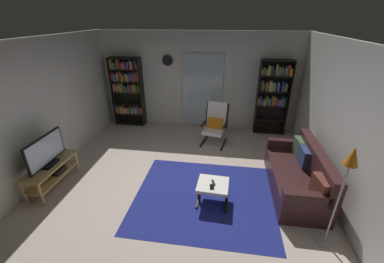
{
  "coord_description": "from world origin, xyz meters",
  "views": [
    {
      "loc": [
        0.77,
        -3.65,
        2.94
      ],
      "look_at": [
        0.14,
        0.72,
        0.81
      ],
      "focal_mm": 22.63,
      "sensor_mm": 36.0,
      "label": 1
    }
  ],
  "objects": [
    {
      "name": "ground_plane",
      "position": [
        0.0,
        0.0,
        0.0
      ],
      "size": [
        7.02,
        7.02,
        0.0
      ],
      "primitive_type": "plane",
      "color": "#BCA99E"
    },
    {
      "name": "bookshelf_near_tv",
      "position": [
        -2.0,
        2.7,
        1.07
      ],
      "size": [
        0.87,
        0.3,
        1.93
      ],
      "color": "black",
      "rests_on": "ground"
    },
    {
      "name": "wall_back",
      "position": [
        0.0,
        2.9,
        1.3
      ],
      "size": [
        5.6,
        0.06,
        2.6
      ],
      "primitive_type": "cube",
      "color": "silver",
      "rests_on": "ground"
    },
    {
      "name": "wall_right",
      "position": [
        2.7,
        0.0,
        1.3
      ],
      "size": [
        0.06,
        6.0,
        2.6
      ],
      "primitive_type": "cube",
      "color": "silver",
      "rests_on": "ground"
    },
    {
      "name": "bookshelf_near_sofa",
      "position": [
        1.98,
        2.69,
        1.14
      ],
      "size": [
        0.81,
        0.3,
        1.96
      ],
      "color": "black",
      "rests_on": "ground"
    },
    {
      "name": "leather_sofa",
      "position": [
        2.17,
        0.19,
        0.32
      ],
      "size": [
        0.8,
        1.84,
        0.85
      ],
      "color": "#361B1C",
      "rests_on": "ground"
    },
    {
      "name": "area_rug",
      "position": [
        0.5,
        -0.26,
        0.0
      ],
      "size": [
        2.44,
        2.12,
        0.01
      ],
      "primitive_type": "cube",
      "color": "navy",
      "rests_on": "ground"
    },
    {
      "name": "tv_remote",
      "position": [
        0.65,
        -0.34,
        0.39
      ],
      "size": [
        0.08,
        0.15,
        0.02
      ],
      "primitive_type": "cube",
      "rotation": [
        0.0,
        0.0,
        0.31
      ],
      "color": "black",
      "rests_on": "ottoman"
    },
    {
      "name": "television",
      "position": [
        -2.35,
        -0.34,
        0.73
      ],
      "size": [
        0.2,
        0.91,
        0.57
      ],
      "color": "black",
      "rests_on": "tv_stand"
    },
    {
      "name": "tv_stand",
      "position": [
        -2.36,
        -0.32,
        0.3
      ],
      "size": [
        0.42,
        1.15,
        0.46
      ],
      "color": "tan",
      "rests_on": "ground"
    },
    {
      "name": "wall_clock",
      "position": [
        -0.83,
        2.82,
        1.85
      ],
      "size": [
        0.29,
        0.03,
        0.29
      ],
      "color": "silver"
    },
    {
      "name": "floor_lamp_by_sofa",
      "position": [
        2.3,
        -0.96,
        1.21
      ],
      "size": [
        0.22,
        0.22,
        1.56
      ],
      "color": "#A5A5AD",
      "rests_on": "ground"
    },
    {
      "name": "ottoman",
      "position": [
        0.65,
        -0.35,
        0.31
      ],
      "size": [
        0.54,
        0.51,
        0.38
      ],
      "color": "white",
      "rests_on": "ground"
    },
    {
      "name": "wall_left",
      "position": [
        -2.7,
        0.0,
        1.3
      ],
      "size": [
        0.06,
        6.0,
        2.6
      ],
      "primitive_type": "cube",
      "color": "silver",
      "rests_on": "ground"
    },
    {
      "name": "glass_door_panel",
      "position": [
        0.12,
        2.83,
        1.05
      ],
      "size": [
        1.1,
        0.01,
        2.0
      ],
      "primitive_type": "cube",
      "color": "silver"
    },
    {
      "name": "lounge_armchair",
      "position": [
        0.55,
        1.87,
        0.53
      ],
      "size": [
        0.67,
        0.74,
        1.02
      ],
      "color": "black",
      "rests_on": "ground"
    },
    {
      "name": "cell_phone",
      "position": [
        0.64,
        -0.45,
        0.39
      ],
      "size": [
        0.08,
        0.15,
        0.01
      ],
      "primitive_type": "cube",
      "rotation": [
        0.0,
        0.0,
        0.1
      ],
      "color": "black",
      "rests_on": "ottoman"
    }
  ]
}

